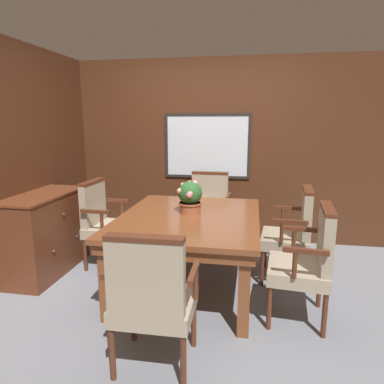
{
  "coord_description": "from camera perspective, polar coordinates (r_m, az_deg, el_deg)",
  "views": [
    {
      "loc": [
        0.59,
        -2.96,
        1.63
      ],
      "look_at": [
        -0.0,
        0.32,
        0.94
      ],
      "focal_mm": 32.0,
      "sensor_mm": 36.0,
      "label": 1
    }
  ],
  "objects": [
    {
      "name": "sideboard_cabinet",
      "position": [
        4.04,
        -23.24,
        -6.39
      ],
      "size": [
        0.48,
        1.06,
        0.87
      ],
      "color": "brown",
      "rests_on": "ground_plane"
    },
    {
      "name": "chair_head_far",
      "position": [
        4.48,
        2.72,
        -2.42
      ],
      "size": [
        0.59,
        0.5,
        0.98
      ],
      "rotation": [
        0.0,
        0.0,
        -0.05
      ],
      "color": "#562B19",
      "rests_on": "ground_plane"
    },
    {
      "name": "wall_left",
      "position": [
        3.87,
        -29.28,
        4.24
      ],
      "size": [
        0.06,
        7.2,
        2.45
      ],
      "color": "#4C2816",
      "rests_on": "ground_plane"
    },
    {
      "name": "ground_plane",
      "position": [
        3.43,
        -0.94,
        -16.6
      ],
      "size": [
        14.0,
        14.0,
        0.0
      ],
      "primitive_type": "plane",
      "color": "gray"
    },
    {
      "name": "chair_right_near",
      "position": [
        2.98,
        18.77,
        -10.47
      ],
      "size": [
        0.52,
        0.6,
        0.98
      ],
      "rotation": [
        0.0,
        0.0,
        -1.66
      ],
      "color": "#562B19",
      "rests_on": "ground_plane"
    },
    {
      "name": "chair_head_near",
      "position": [
        2.3,
        -6.76,
        -16.77
      ],
      "size": [
        0.58,
        0.48,
        0.98
      ],
      "rotation": [
        0.0,
        0.0,
        3.16
      ],
      "color": "#562B19",
      "rests_on": "ground_plane"
    },
    {
      "name": "potted_plant",
      "position": [
        3.37,
        -0.35,
        -0.77
      ],
      "size": [
        0.25,
        0.26,
        0.32
      ],
      "color": "#9E5638",
      "rests_on": "dining_table"
    },
    {
      "name": "chair_left_far",
      "position": [
        4.03,
        -14.49,
        -4.41
      ],
      "size": [
        0.49,
        0.58,
        0.98
      ],
      "rotation": [
        0.0,
        0.0,
        1.54
      ],
      "color": "#562B19",
      "rests_on": "ground_plane"
    },
    {
      "name": "wall_back",
      "position": [
        4.72,
        3.02,
        6.81
      ],
      "size": [
        7.2,
        0.08,
        2.45
      ],
      "color": "#4C2816",
      "rests_on": "ground_plane"
    },
    {
      "name": "dining_table",
      "position": [
        3.33,
        -0.46,
        -5.41
      ],
      "size": [
        1.32,
        1.65,
        0.74
      ],
      "color": "brown",
      "rests_on": "ground_plane"
    },
    {
      "name": "chair_right_far",
      "position": [
        3.68,
        16.49,
        -6.08
      ],
      "size": [
        0.52,
        0.6,
        0.98
      ],
      "rotation": [
        0.0,
        0.0,
        -1.66
      ],
      "color": "#562B19",
      "rests_on": "ground_plane"
    }
  ]
}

